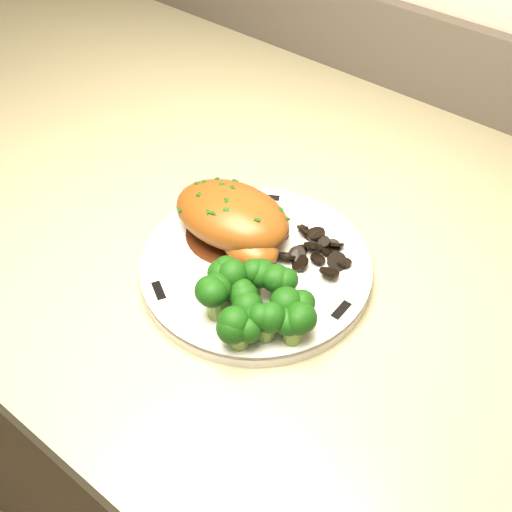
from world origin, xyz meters
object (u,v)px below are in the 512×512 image
Objects in this scene: chicken_breast at (234,219)px; broccoli_florets at (256,302)px; plate at (256,268)px; counter at (237,393)px.

broccoli_florets is (0.09, -0.07, -0.00)m from chicken_breast.
chicken_breast reaches higher than plate.
plate is 1.68× the size of chicken_breast.
broccoli_florets is at bearing -51.27° from plate.
broccoli_florets is (0.05, -0.06, 0.03)m from plate.
counter is at bearing 128.69° from chicken_breast.
counter is 0.55m from broccoli_florets.
chicken_breast is at bearing 158.95° from plate.
chicken_breast is 1.31× the size of broccoli_florets.
plate is 2.20× the size of broccoli_florets.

